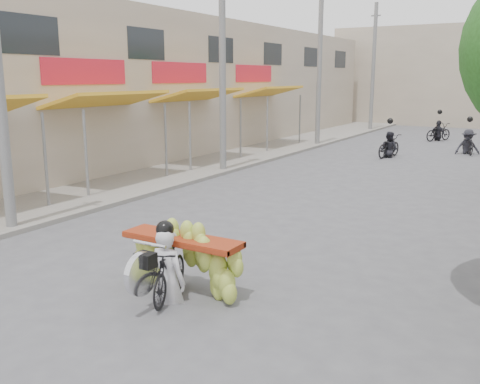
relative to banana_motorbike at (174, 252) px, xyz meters
The scene contains 11 objects.
ground 2.08m from the banana_motorbike, 91.23° to the right, with size 120.00×120.00×0.00m, color #55555A.
sidewalk_left 14.85m from the banana_motorbike, 118.34° to the left, with size 4.00×60.00×0.12m, color gray.
shophouse_row_left 17.16m from the banana_motorbike, 134.98° to the left, with size 9.77×40.00×6.00m.
far_building 36.16m from the banana_motorbike, 90.07° to the left, with size 20.00×6.00×7.00m, color #AFA08B.
utility_pole_mid 11.90m from the banana_motorbike, 118.42° to the left, with size 0.60×0.24×8.00m.
utility_pole_far 20.09m from the banana_motorbike, 105.94° to the left, with size 0.60×0.24×8.00m.
utility_pole_back 28.77m from the banana_motorbike, 100.98° to the left, with size 0.60×0.24×8.00m.
banana_motorbike is the anchor object (origin of this frame).
bg_motorbike_a 16.89m from the banana_motorbike, 94.05° to the left, with size 0.96×1.83×1.95m.
bg_motorbike_b 19.68m from the banana_motorbike, 85.22° to the left, with size 1.19×1.83×1.95m.
bg_motorbike_c 24.36m from the banana_motorbike, 91.23° to the left, with size 1.40×1.83×1.95m.
Camera 1 is at (5.01, -4.45, 3.42)m, focal length 40.00 mm.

